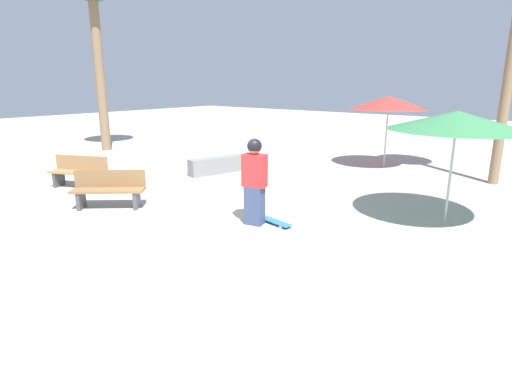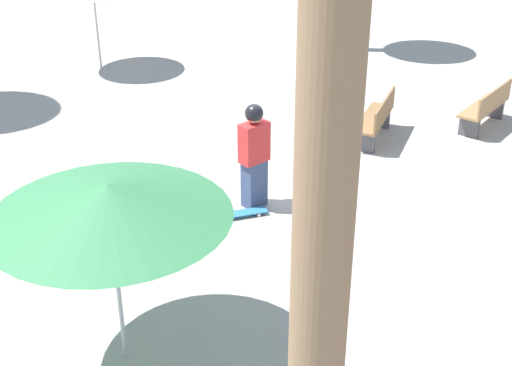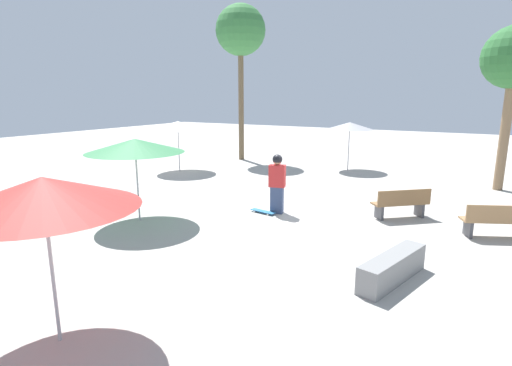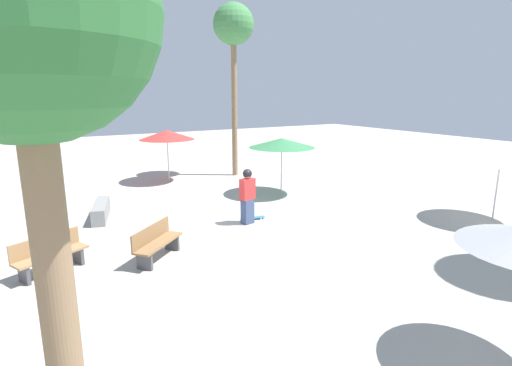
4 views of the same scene
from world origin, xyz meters
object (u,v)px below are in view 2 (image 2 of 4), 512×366
object	(u,v)px
skateboard	(242,213)
bench_near	(376,119)
bench_far	(486,107)
skater_main	(254,152)
shade_umbrella_green	(109,201)

from	to	relation	value
skateboard	bench_near	bearing A→B (deg)	-148.41
bench_far	skater_main	bearing A→B (deg)	162.70
skater_main	skateboard	distance (m)	0.97
bench_near	shade_umbrella_green	distance (m)	7.46
skateboard	bench_far	size ratio (longest dim) A/B	0.50
skateboard	bench_near	world-z (taller)	bench_near
skater_main	bench_far	xyz separation A→B (m)	(5.56, 0.75, -0.51)
bench_near	shade_umbrella_green	world-z (taller)	shade_umbrella_green
shade_umbrella_green	skateboard	bearing A→B (deg)	40.92
skateboard	shade_umbrella_green	size ratio (longest dim) A/B	0.32
bench_near	bench_far	distance (m)	2.36
skater_main	bench_far	bearing A→B (deg)	174.06
skater_main	shade_umbrella_green	size ratio (longest dim) A/B	0.67
shade_umbrella_green	bench_far	bearing A→B (deg)	21.01
skater_main	skateboard	bearing A→B (deg)	22.43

